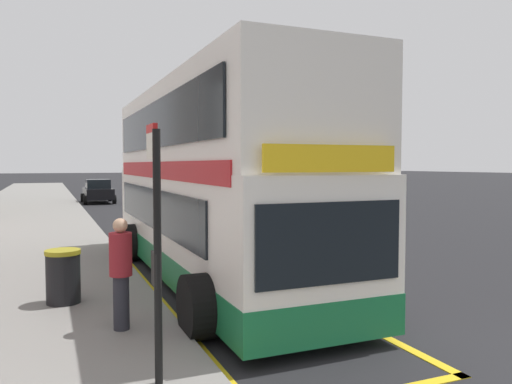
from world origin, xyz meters
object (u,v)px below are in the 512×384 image
bus_stop_sign (156,234)px  pedestrian_waiting_near_sign (121,269)px  parked_car_teal_kerbside (183,191)px  parked_car_black_far (98,191)px  litter_bin (63,276)px  double_decker_bus (209,190)px

bus_stop_sign → pedestrian_waiting_near_sign: 2.18m
bus_stop_sign → parked_car_teal_kerbside: (7.46, 27.80, -1.05)m
parked_car_teal_kerbside → parked_car_black_far: same height
parked_car_teal_kerbside → litter_bin: (-8.36, -23.89, -0.17)m
bus_stop_sign → pedestrian_waiting_near_sign: size_ratio=1.75×
pedestrian_waiting_near_sign → litter_bin: bearing=112.0°
double_decker_bus → parked_car_teal_kerbside: size_ratio=2.55×
double_decker_bus → litter_bin: (-3.21, -1.43, -1.44)m
parked_car_black_far → litter_bin: parked_car_black_far is taller
double_decker_bus → parked_car_teal_kerbside: bearing=77.1°
parked_car_black_far → litter_bin: size_ratio=4.34×
bus_stop_sign → parked_car_teal_kerbside: bus_stop_sign is taller
double_decker_bus → parked_car_black_far: (-0.24, 24.82, -1.26)m
bus_stop_sign → pedestrian_waiting_near_sign: bus_stop_sign is taller
bus_stop_sign → litter_bin: bus_stop_sign is taller
parked_car_teal_kerbside → pedestrian_waiting_near_sign: bearing=-108.3°
bus_stop_sign → pedestrian_waiting_near_sign: (-0.13, 2.02, -0.79)m
parked_car_teal_kerbside → pedestrian_waiting_near_sign: (-7.59, -25.78, 0.26)m
parked_car_teal_kerbside → parked_car_black_far: bearing=154.3°
double_decker_bus → litter_bin: size_ratio=11.06×
parked_car_teal_kerbside → litter_bin: size_ratio=4.34×
parked_car_teal_kerbside → litter_bin: bearing=-111.2°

